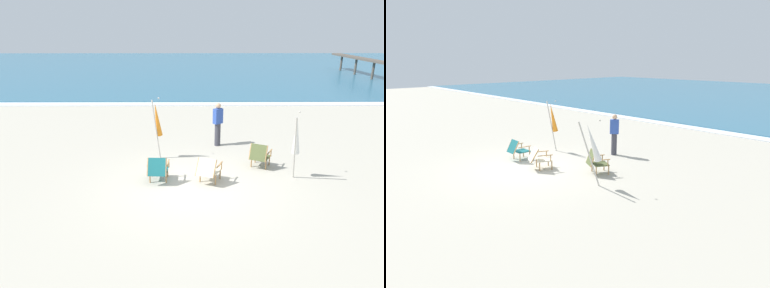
% 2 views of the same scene
% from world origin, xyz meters
% --- Properties ---
extents(ground_plane, '(80.00, 80.00, 0.00)m').
position_xyz_m(ground_plane, '(0.00, 0.00, 0.00)').
color(ground_plane, '#B7AF9E').
extents(surf_band, '(80.00, 1.10, 0.06)m').
position_xyz_m(surf_band, '(0.00, 10.90, 0.03)').
color(surf_band, white).
rests_on(surf_band, ground).
extents(beach_chair_mid_center, '(0.62, 0.78, 0.79)m').
position_xyz_m(beach_chair_mid_center, '(-1.03, 0.31, 0.42)').
color(beach_chair_mid_center, '#196066').
rests_on(beach_chair_mid_center, ground).
extents(beach_chair_front_right, '(0.82, 0.87, 0.82)m').
position_xyz_m(beach_chair_front_right, '(2.08, 1.37, 0.43)').
color(beach_chair_front_right, '#515B33').
rests_on(beach_chair_front_right, ground).
extents(beach_chair_back_left, '(0.82, 0.93, 0.77)m').
position_xyz_m(beach_chair_back_left, '(0.41, 0.26, 0.42)').
color(beach_chair_back_left, beige).
rests_on(beach_chair_back_left, ground).
extents(umbrella_furled_orange, '(0.41, 0.46, 2.10)m').
position_xyz_m(umbrella_furled_orange, '(-1.19, 2.14, 1.38)').
color(umbrella_furled_orange, '#B7B2A8').
rests_on(umbrella_furled_orange, ground).
extents(umbrella_furled_white, '(0.43, 0.73, 2.03)m').
position_xyz_m(umbrella_furled_white, '(2.87, 0.42, 1.33)').
color(umbrella_furled_white, '#B7B2A8').
rests_on(umbrella_furled_white, ground).
extents(person_near_chairs, '(0.39, 0.36, 1.63)m').
position_xyz_m(person_near_chairs, '(0.92, 3.55, 0.84)').
color(person_near_chairs, '#383842').
rests_on(person_near_chairs, ground).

